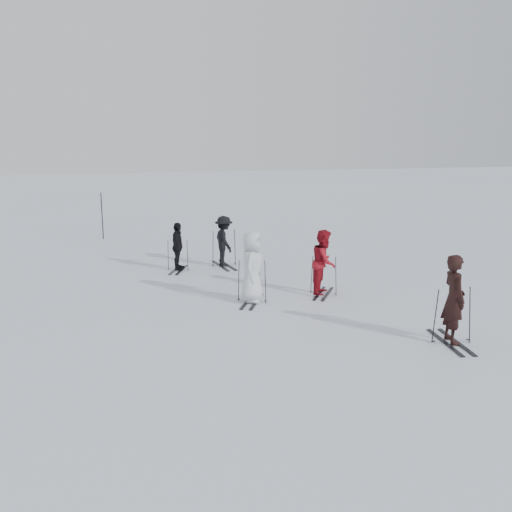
{
  "coord_description": "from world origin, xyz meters",
  "views": [
    {
      "loc": [
        -4.48,
        -15.5,
        4.6
      ],
      "look_at": [
        0.0,
        1.0,
        1.0
      ],
      "focal_mm": 40.0,
      "sensor_mm": 36.0,
      "label": 1
    }
  ],
  "objects_px": {
    "skier_grey": "(252,268)",
    "skier_uphill_far": "(224,242)",
    "skier_near_dark": "(454,300)",
    "piste_marker": "(102,216)",
    "skier_red": "(324,263)",
    "skier_uphill_left": "(178,247)"
  },
  "relations": [
    {
      "from": "skier_uphill_far",
      "to": "skier_uphill_left",
      "type": "bearing_deg",
      "value": 91.97
    },
    {
      "from": "skier_grey",
      "to": "skier_uphill_left",
      "type": "relative_size",
      "value": 1.2
    },
    {
      "from": "skier_uphill_left",
      "to": "skier_near_dark",
      "type": "bearing_deg",
      "value": -128.22
    },
    {
      "from": "skier_near_dark",
      "to": "skier_grey",
      "type": "bearing_deg",
      "value": 47.31
    },
    {
      "from": "skier_near_dark",
      "to": "skier_uphill_far",
      "type": "distance_m",
      "value": 9.63
    },
    {
      "from": "skier_grey",
      "to": "skier_uphill_left",
      "type": "xyz_separation_m",
      "value": [
        -1.5,
        4.43,
        -0.17
      ]
    },
    {
      "from": "skier_grey",
      "to": "piste_marker",
      "type": "distance_m",
      "value": 12.19
    },
    {
      "from": "skier_near_dark",
      "to": "skier_red",
      "type": "distance_m",
      "value": 4.74
    },
    {
      "from": "skier_uphill_far",
      "to": "piste_marker",
      "type": "xyz_separation_m",
      "value": [
        -4.18,
        6.83,
        0.16
      ]
    },
    {
      "from": "piste_marker",
      "to": "skier_near_dark",
      "type": "bearing_deg",
      "value": -64.64
    },
    {
      "from": "skier_near_dark",
      "to": "piste_marker",
      "type": "xyz_separation_m",
      "value": [
        -7.52,
        15.86,
        0.05
      ]
    },
    {
      "from": "skier_near_dark",
      "to": "skier_grey",
      "type": "height_order",
      "value": "skier_near_dark"
    },
    {
      "from": "skier_near_dark",
      "to": "piste_marker",
      "type": "bearing_deg",
      "value": 33.54
    },
    {
      "from": "skier_near_dark",
      "to": "skier_grey",
      "type": "xyz_separation_m",
      "value": [
        -3.53,
        4.34,
        -0.01
      ]
    },
    {
      "from": "skier_red",
      "to": "skier_uphill_far",
      "type": "distance_m",
      "value": 4.92
    },
    {
      "from": "skier_red",
      "to": "skier_uphill_far",
      "type": "height_order",
      "value": "skier_red"
    },
    {
      "from": "skier_near_dark",
      "to": "skier_uphill_far",
      "type": "relative_size",
      "value": 1.13
    },
    {
      "from": "skier_red",
      "to": "skier_grey",
      "type": "relative_size",
      "value": 0.96
    },
    {
      "from": "skier_uphill_left",
      "to": "piste_marker",
      "type": "relative_size",
      "value": 0.78
    },
    {
      "from": "skier_grey",
      "to": "skier_uphill_far",
      "type": "distance_m",
      "value": 4.7
    },
    {
      "from": "skier_red",
      "to": "skier_uphill_left",
      "type": "bearing_deg",
      "value": 74.73
    },
    {
      "from": "piste_marker",
      "to": "skier_grey",
      "type": "bearing_deg",
      "value": -70.91
    }
  ]
}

